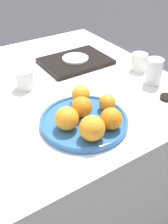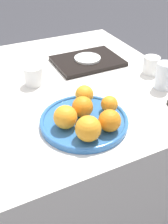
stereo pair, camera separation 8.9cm
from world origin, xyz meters
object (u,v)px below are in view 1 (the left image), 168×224
Objects in this scene: orange_5 at (81,94)px; serving_tray at (75,61)px; orange_0 at (82,107)px; cup_3 at (25,79)px; water_glass at (154,71)px; orange_3 at (92,128)px; orange_4 at (107,103)px; soy_dish at (167,97)px; orange_1 at (67,118)px; orange_2 at (111,119)px; cup_2 at (139,62)px; fruit_platter at (84,121)px; side_plate at (75,58)px.

serving_tray is (0.18, 0.34, -0.04)m from orange_5.
cup_3 is (-0.08, 0.32, -0.01)m from orange_0.
water_glass is at bearing -28.82° from cup_3.
orange_3 reaches higher than cup_3.
orange_0 is at bearing 169.53° from orange_4.
soy_dish is (0.26, -0.05, -0.04)m from orange_4.
orange_1 is 0.44m from soy_dish.
serving_tray is 0.50m from soy_dish.
serving_tray is (0.26, 0.53, -0.05)m from orange_3.
cup_3 is at bearing 106.46° from orange_2.
orange_4 is 0.76× the size of cup_2.
cup_2 is at bearing -46.31° from serving_tray.
orange_1 is at bearing -174.55° from fruit_platter.
orange_4 is 0.45m from side_plate.
soy_dish is at bearing -7.18° from fruit_platter.
orange_1 is 0.99× the size of cup_2.
orange_4 is 0.47× the size of side_plate.
orange_3 is 0.59m from serving_tray.
fruit_platter is 0.05m from orange_0.
orange_0 is (0.01, 0.02, 0.04)m from fruit_platter.
side_plate is (0.23, 0.43, 0.01)m from fruit_platter.
fruit_platter is at bearing -117.84° from side_plate.
cup_2 is 1.00× the size of cup_3.
orange_2 is 0.55m from serving_tray.
water_glass is 0.55m from cup_3.
orange_2 reaches higher than orange_4.
fruit_platter is 0.08m from orange_1.
cup_2 is (0.22, -0.23, 0.03)m from serving_tray.
orange_2 is 0.18m from orange_5.
side_plate is 1.62× the size of cup_3.
orange_3 is at bearing -116.24° from side_plate.
orange_2 is 0.92× the size of cup_3.
orange_3 is at bearing -84.33° from cup_3.
serving_tray is 0.32m from cup_3.
orange_1 is at bearing -169.90° from water_glass.
orange_5 reaches higher than cup_2.
orange_1 is 0.18m from orange_4.
water_glass reaches higher than orange_3.
orange_3 is at bearing -65.56° from orange_1.
side_plate is at bearing 105.95° from soy_dish.
orange_1 is at bearing -124.29° from side_plate.
orange_2 is 0.23× the size of serving_tray.
cup_2 is at bearing 74.11° from water_glass.
orange_1 is at bearing -89.40° from cup_3.
orange_0 is 0.08m from orange_1.
cup_3 is (-0.48, 0.27, -0.02)m from water_glass.
serving_tray is at bearing 55.71° from orange_1.
side_plate is at bearing 133.69° from cup_2.
orange_4 is 0.19× the size of serving_tray.
orange_3 reaches higher than orange_0.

